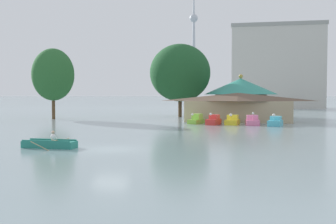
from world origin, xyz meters
TOP-DOWN VIEW (x-y plane):
  - ground_plane at (0.00, 0.00)m, footprint 2000.00×2000.00m
  - rowboat_with_rower at (-4.59, -0.13)m, footprint 3.95×2.79m
  - pedal_boat_lime at (2.64, 26.43)m, footprint 2.12×2.91m
  - pedal_boat_red at (5.04, 25.00)m, footprint 1.92×2.72m
  - pedal_boat_yellow at (7.40, 25.71)m, footprint 1.92×3.06m
  - pedal_boat_pink at (9.91, 25.12)m, footprint 1.82×2.50m
  - pedal_boat_cyan at (12.68, 24.36)m, footprint 2.07×3.06m
  - boathouse at (7.92, 31.36)m, footprint 15.82×5.94m
  - green_roof_pavilion at (8.02, 44.13)m, footprint 12.60×12.60m
  - shoreline_tree_tall_left at (-20.70, 31.97)m, footprint 6.55×6.55m
  - shoreline_tree_mid at (-2.25, 42.15)m, footprint 10.42×10.42m
  - background_building_block at (17.06, 93.77)m, footprint 25.50×13.77m
  - distant_broadcast_tower at (-49.39, 403.86)m, footprint 8.70×8.70m

SIDE VIEW (x-z plane):
  - ground_plane at x=0.00m, z-range 0.00..0.00m
  - rowboat_with_rower at x=-4.59m, z-range -0.39..0.94m
  - pedal_boat_cyan at x=12.68m, z-range -0.30..1.27m
  - pedal_boat_yellow at x=7.40m, z-range -0.25..1.23m
  - pedal_boat_pink at x=9.91m, z-range -0.34..1.35m
  - pedal_boat_lime at x=2.64m, z-range -0.20..1.22m
  - pedal_boat_red at x=5.04m, z-range -0.26..1.30m
  - boathouse at x=7.92m, z-range 0.09..4.20m
  - green_roof_pavilion at x=8.02m, z-range 0.25..7.60m
  - shoreline_tree_tall_left at x=-20.70m, z-range 1.44..12.52m
  - shoreline_tree_mid at x=-2.25m, z-range 1.33..13.88m
  - background_building_block at x=17.06m, z-range 0.02..23.52m
  - distant_broadcast_tower at x=-49.39m, z-range -13.05..162.73m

